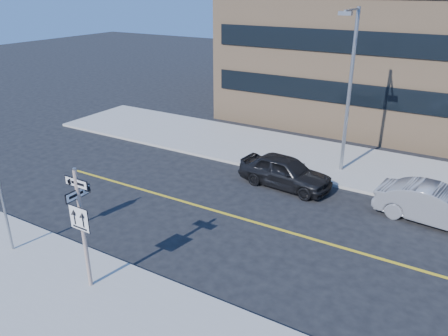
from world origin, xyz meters
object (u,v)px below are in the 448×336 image
Objects in this scene: parked_car_b at (436,205)px; streetlight_a at (349,82)px; sign_pole at (82,223)px; parked_car_a at (285,172)px.

streetlight_a reaches higher than parked_car_b.
sign_pole is 13.69m from parked_car_b.
sign_pole is at bearing 173.54° from parked_car_a.
streetlight_a is (-4.85, 2.96, 3.98)m from parked_car_b.
streetlight_a is (4.00, 13.27, 2.32)m from sign_pole.
sign_pole is 0.51× the size of streetlight_a.
parked_car_a is at bearing 95.18° from parked_car_b.
parked_car_b is at bearing -85.12° from parked_car_a.
parked_car_b is at bearing 49.35° from sign_pole.
parked_car_a is (2.19, 10.37, -1.66)m from sign_pole.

